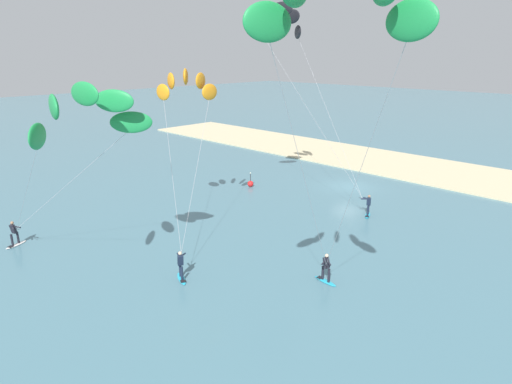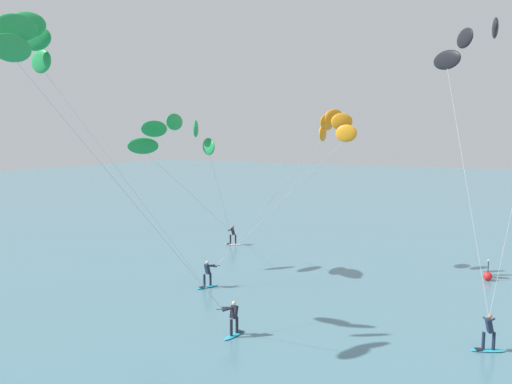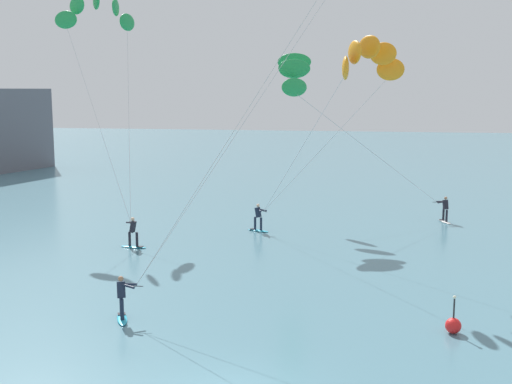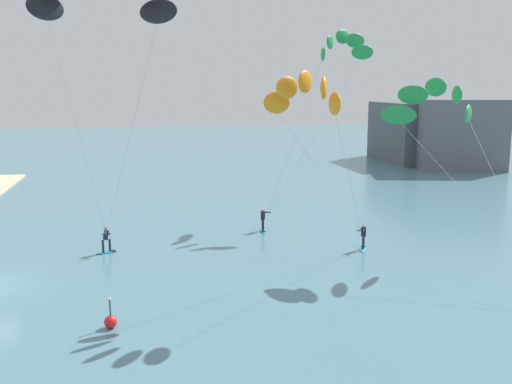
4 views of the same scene
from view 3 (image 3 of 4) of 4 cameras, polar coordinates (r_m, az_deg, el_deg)
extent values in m
ellipsoid|color=#23ADD1|center=(35.93, -10.70, -4.76)|extent=(1.53, 0.53, 0.08)
cube|color=black|center=(35.73, -10.11, -4.73)|extent=(0.31, 0.32, 0.02)
cylinder|color=black|center=(35.93, -11.03, -4.06)|extent=(0.14, 0.14, 0.78)
cylinder|color=black|center=(35.73, -10.40, -4.12)|extent=(0.14, 0.14, 0.78)
cube|color=black|center=(35.68, -10.75, -3.01)|extent=(0.35, 0.33, 0.63)
sphere|color=beige|center=(35.60, -10.77, -2.35)|extent=(0.20, 0.20, 0.20)
cylinder|color=black|center=(36.18, -10.94, -2.61)|extent=(0.33, 0.47, 0.03)
cylinder|color=black|center=(35.89, -11.02, -2.66)|extent=(0.55, 0.41, 0.15)
cylinder|color=black|center=(35.93, -10.68, -2.63)|extent=(0.21, 0.61, 0.15)
ellipsoid|color=#1E9347|center=(44.10, -11.24, 14.40)|extent=(0.64, 1.70, 1.10)
ellipsoid|color=#1E9347|center=(44.05, -12.21, 15.56)|extent=(0.64, 1.70, 1.10)
ellipsoid|color=#1E9347|center=(43.87, -13.84, 15.99)|extent=(1.19, 1.56, 1.10)
ellipsoid|color=#1E9347|center=(43.64, -15.44, 15.50)|extent=(1.56, 1.19, 1.10)
ellipsoid|color=#1E9347|center=(43.45, -16.35, 14.30)|extent=(1.70, 0.64, 1.10)
cylinder|color=#B2B2B7|center=(39.71, -11.10, 6.52)|extent=(2.98, 7.90, 11.17)
cylinder|color=#B2B2B7|center=(39.35, -13.84, 6.41)|extent=(6.17, 5.77, 11.17)
ellipsoid|color=#23ADD1|center=(25.09, -11.67, -10.83)|extent=(0.95, 1.51, 0.08)
cube|color=black|center=(25.46, -11.71, -10.42)|extent=(0.38, 0.37, 0.02)
cylinder|color=#192338|center=(24.74, -11.67, -10.07)|extent=(0.14, 0.14, 0.78)
cylinder|color=#192338|center=(25.16, -11.72, -9.74)|extent=(0.14, 0.14, 0.78)
cube|color=#192338|center=(24.74, -11.75, -8.39)|extent=(0.41, 0.42, 0.63)
sphere|color=#9E7051|center=(24.62, -11.78, -7.46)|extent=(0.20, 0.20, 0.20)
cylinder|color=black|center=(24.55, -10.51, -8.12)|extent=(0.55, 0.09, 0.03)
cylinder|color=#192338|center=(24.71, -11.07, -7.95)|extent=(0.57, 0.36, 0.15)
cylinder|color=#192338|center=(24.51, -11.21, -8.10)|extent=(0.60, 0.25, 0.15)
cylinder|color=#B2B2B7|center=(21.58, -1.57, 5.97)|extent=(8.14, 1.61, 12.06)
cylinder|color=#B2B2B7|center=(24.02, -0.96, 6.28)|extent=(7.61, 3.31, 12.06)
ellipsoid|color=#23ADD1|center=(39.37, 0.18, -3.40)|extent=(1.51, 0.96, 0.08)
cube|color=black|center=(39.59, -0.31, -3.25)|extent=(0.38, 0.38, 0.02)
cylinder|color=#192338|center=(39.16, 0.45, -2.82)|extent=(0.14, 0.14, 0.78)
cylinder|color=#192338|center=(39.40, -0.08, -2.75)|extent=(0.14, 0.14, 0.78)
cube|color=#192338|center=(39.15, 0.18, -1.79)|extent=(0.42, 0.41, 0.63)
sphere|color=beige|center=(39.07, 0.18, -1.19)|extent=(0.20, 0.20, 0.20)
cylinder|color=black|center=(38.69, 0.68, -1.70)|extent=(0.43, 0.39, 0.03)
cylinder|color=#192338|center=(38.97, 0.56, -1.57)|extent=(0.60, 0.29, 0.15)
cylinder|color=#192338|center=(38.83, 0.30, -1.61)|extent=(0.35, 0.58, 0.15)
ellipsoid|color=orange|center=(30.96, 7.86, 10.72)|extent=(0.40, 1.38, 1.10)
ellipsoid|color=orange|center=(31.40, 8.65, 12.03)|extent=(0.88, 1.37, 1.10)
ellipsoid|color=orange|center=(32.14, 9.91, 12.43)|extent=(1.23, 1.15, 1.10)
ellipsoid|color=orange|center=(32.85, 11.09, 11.82)|extent=(1.39, 0.75, 1.10)
ellipsoid|color=orange|center=(33.26, 11.72, 10.49)|extent=(1.38, 0.40, 1.10)
cylinder|color=#B2B2B7|center=(34.57, 3.84, 3.58)|extent=(5.00, 6.58, 7.86)
cylinder|color=#B2B2B7|center=(35.62, 5.73, 3.71)|extent=(7.09, 4.25, 7.86)
ellipsoid|color=white|center=(43.73, 16.22, -2.51)|extent=(0.88, 1.53, 0.08)
cube|color=black|center=(44.08, 15.99, -2.34)|extent=(0.37, 0.36, 0.02)
cylinder|color=black|center=(43.45, 16.38, -2.01)|extent=(0.14, 0.14, 0.78)
cylinder|color=black|center=(43.84, 16.12, -1.90)|extent=(0.14, 0.14, 0.78)
cube|color=black|center=(43.53, 16.29, -1.07)|extent=(0.40, 0.41, 0.63)
sphere|color=#9E7051|center=(43.46, 16.31, -0.52)|extent=(0.20, 0.20, 0.20)
cylinder|color=black|center=(43.38, 15.59, -0.87)|extent=(0.55, 0.10, 0.03)
cylinder|color=black|center=(43.33, 15.98, -0.85)|extent=(0.57, 0.37, 0.15)
cylinder|color=black|center=(43.54, 15.91, -0.81)|extent=(0.61, 0.23, 0.15)
ellipsoid|color=#1E9347|center=(44.13, 3.33, 9.13)|extent=(1.88, 1.54, 1.10)
ellipsoid|color=#1E9347|center=(43.25, 3.36, 10.65)|extent=(2.13, 0.85, 1.10)
ellipsoid|color=#1E9347|center=(41.73, 3.38, 11.32)|extent=(2.14, 0.60, 1.10)
ellipsoid|color=#1E9347|center=(40.18, 3.39, 10.78)|extent=(1.99, 1.34, 1.10)
ellipsoid|color=#1E9347|center=(39.26, 3.39, 9.16)|extent=(1.54, 1.88, 1.10)
cylinder|color=#B2B2B7|center=(43.35, 9.44, 4.00)|extent=(9.51, 1.19, 7.01)
cylinder|color=#B2B2B7|center=(40.94, 9.83, 3.71)|extent=(8.86, 3.67, 7.01)
sphere|color=red|center=(24.24, 16.91, -11.16)|extent=(0.56, 0.56, 0.56)
cylinder|color=#262628|center=(24.04, 16.98, -9.74)|extent=(0.06, 0.06, 0.70)
sphere|color=#F2F2CC|center=(23.91, 17.03, -8.81)|extent=(0.12, 0.12, 0.12)
camera|label=1|loc=(56.33, -16.11, 12.13)|focal=30.57mm
camera|label=2|loc=(39.01, -48.06, 7.54)|focal=36.48mm
camera|label=4|loc=(36.84, 59.91, 7.46)|focal=41.55mm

